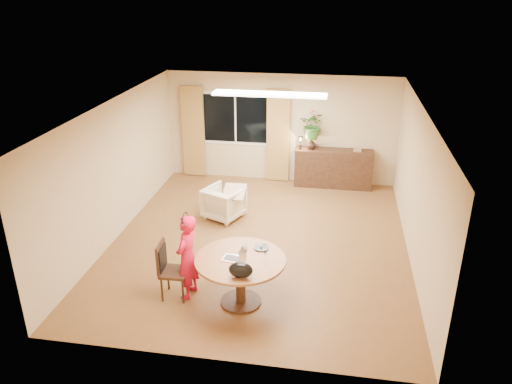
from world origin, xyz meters
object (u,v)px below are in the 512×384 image
dining_chair (174,270)px  armchair (224,203)px  child (187,257)px  dining_table (240,268)px  sideboard (333,168)px

dining_chair → armchair: bearing=85.4°
child → dining_table: bearing=94.6°
armchair → sideboard: bearing=-112.6°
sideboard → dining_chair: bearing=-115.1°
dining_chair → armchair: dining_chair is taller
armchair → sideboard: size_ratio=0.40×
child → dining_chair: bearing=-63.1°
child → armchair: size_ratio=1.88×
dining_table → child: size_ratio=0.99×
armchair → sideboard: (2.19, 2.09, 0.12)m
armchair → dining_table: bearing=131.4°
dining_table → dining_chair: dining_chair is taller
dining_table → dining_chair: (-1.04, -0.00, -0.14)m
dining_table → dining_chair: 1.05m
armchair → sideboard: sideboard is taller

